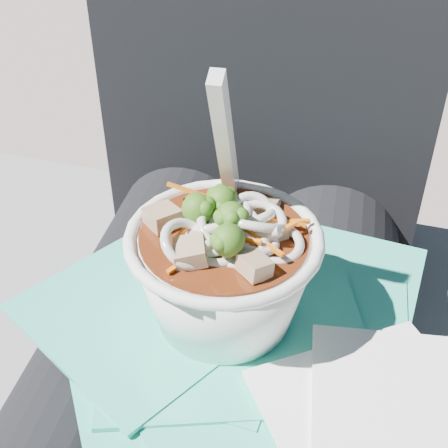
% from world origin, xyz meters
% --- Properties ---
extents(stone_ledge, '(1.04, 0.58, 0.47)m').
position_xyz_m(stone_ledge, '(0.00, 0.15, 0.23)').
color(stone_ledge, slate).
rests_on(stone_ledge, ground).
extents(lap, '(0.31, 0.48, 0.15)m').
position_xyz_m(lap, '(0.00, 0.00, 0.54)').
color(lap, black).
rests_on(lap, stone_ledge).
extents(person_body, '(0.34, 0.94, 1.01)m').
position_xyz_m(person_body, '(-0.00, 0.09, 0.56)').
color(person_body, black).
rests_on(person_body, ground).
extents(plastic_bag, '(0.34, 0.35, 0.01)m').
position_xyz_m(plastic_bag, '(0.02, -0.00, 0.62)').
color(plastic_bag, '#2FC4A4').
rests_on(plastic_bag, lap).
extents(napkins, '(0.19, 0.19, 0.01)m').
position_xyz_m(napkins, '(0.13, -0.06, 0.63)').
color(napkins, white).
rests_on(napkins, plastic_bag).
extents(udon_bowl, '(0.18, 0.18, 0.20)m').
position_xyz_m(udon_bowl, '(0.01, 0.01, 0.68)').
color(udon_bowl, white).
rests_on(udon_bowl, plastic_bag).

